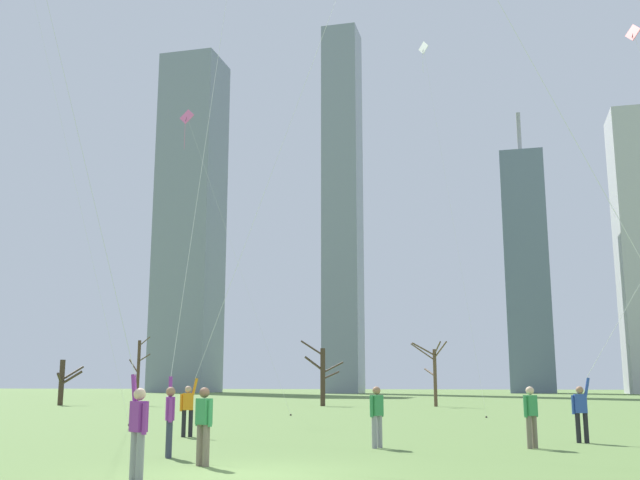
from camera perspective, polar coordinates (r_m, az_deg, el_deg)
name	(u,v)px	position (r m, az deg, el deg)	size (l,w,h in m)	color
ground_plane	(244,475)	(14.78, -5.89, -17.56)	(400.00, 400.00, 0.00)	#5B7A3D
kite_flyer_foreground_right_purple	(228,297)	(25.45, -7.12, -4.40)	(6.07, 4.55, 20.62)	black
kite_flyer_midfield_left_teal	(111,304)	(14.95, -15.81, -4.77)	(6.53, 3.57, 15.94)	gray
kite_flyer_midfield_right_blue	(193,245)	(20.62, -9.74, -0.39)	(2.37, 9.53, 20.04)	#33384C
bystander_watching_nearby	(377,413)	(20.50, 4.40, -13.20)	(0.35, 0.45, 1.62)	gray
bystander_far_off_by_trees	(531,414)	(21.08, 15.96, -12.75)	(0.37, 0.41, 1.62)	#726656
bystander_strolling_midfield	(204,422)	(16.25, -8.96, -13.68)	(0.46, 0.34, 1.62)	#726656
distant_kite_low_near_trees_white	(430,85)	(44.12, 8.46, 11.72)	(3.16, 2.30, 21.58)	white
distant_kite_drifting_left_pink	(193,136)	(44.73, -9.74, 7.92)	(7.08, 0.70, 17.87)	pink
bare_tree_leftmost	(138,371)	(61.05, -13.83, -9.75)	(2.71, 1.93, 5.28)	#4C3828
bare_tree_left_of_center	(63,381)	(62.56, -19.20, -10.23)	(1.80, 2.85, 3.53)	#423326
bare_tree_right_of_center	(322,374)	(57.39, 0.19, -10.28)	(3.36, 1.88, 5.00)	#423326
bare_tree_rightmost	(434,371)	(56.65, 8.77, -9.97)	(2.79, 2.74, 4.76)	brown
skyline_squat_block	(343,204)	(132.55, 1.75, 2.78)	(6.35, 6.47, 66.48)	gray
skyline_mid_tower_right	(190,220)	(146.76, -9.96, 1.55)	(11.05, 10.51, 66.26)	gray
skyline_tall_tower	(526,271)	(138.38, 15.63, -2.30)	(7.60, 9.18, 51.66)	slate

